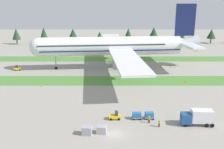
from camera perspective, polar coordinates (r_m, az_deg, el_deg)
name	(u,v)px	position (r m, az deg, el deg)	size (l,w,h in m)	color
ground_plane	(115,134)	(54.52, 0.62, -12.94)	(400.00, 400.00, 0.00)	gray
grass_strip_near	(113,80)	(88.69, 0.33, -1.33)	(320.00, 11.12, 0.01)	#4C8438
grass_strip_far	(113,59)	(121.82, 0.20, 3.46)	(320.00, 11.12, 0.01)	#4C8438
airliner	(115,46)	(103.45, 0.59, 6.33)	(66.84, 82.57, 25.23)	white
baggage_tug	(115,116)	(60.23, 0.57, -9.13)	(2.65, 1.41, 1.97)	yellow
cargo_dolly_lead	(136,115)	(60.64, 5.37, -8.91)	(2.26, 1.59, 1.55)	#A3A3A8
cargo_dolly_second	(149,115)	(61.09, 8.10, -8.81)	(2.26, 1.59, 1.55)	#A3A3A8
catering_truck	(197,117)	(60.18, 18.20, -8.81)	(7.06, 2.62, 3.58)	#1E4C8E
pushback_tractor	(17,68)	(108.15, -20.20, 1.30)	(2.71, 1.54, 1.97)	yellow
ground_crew_marshaller	(149,119)	(59.12, 8.05, -9.66)	(0.51, 0.36, 1.74)	black
ground_crew_loader	(159,123)	(57.78, 10.23, -10.40)	(0.36, 0.54, 1.74)	black
uld_container_0	(87,130)	(54.21, -5.59, -12.16)	(2.00, 1.60, 1.75)	#A3A3A8
uld_container_1	(101,130)	(54.50, -2.41, -12.01)	(2.00, 1.60, 1.62)	#A3A3A8
taxiway_marker_0	(41,86)	(85.35, -15.40, -2.39)	(0.44, 0.44, 0.67)	orange
taxiway_marker_1	(184,82)	(89.49, 15.53, -1.57)	(0.44, 0.44, 0.61)	orange
distant_tree_line	(115,34)	(163.75, 0.59, 8.95)	(163.12, 10.63, 10.43)	#4C3823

